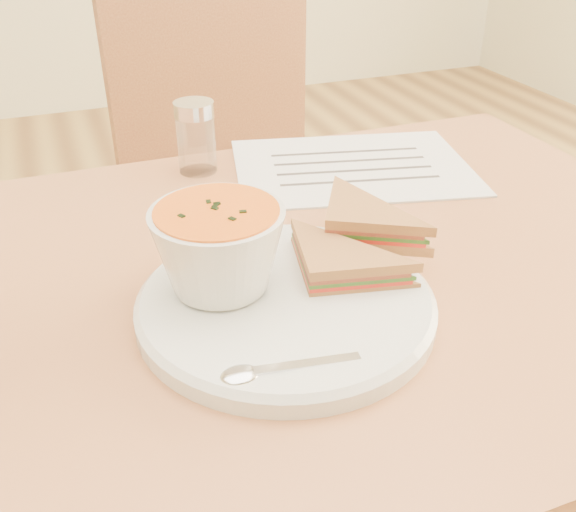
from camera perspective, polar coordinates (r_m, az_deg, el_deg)
name	(u,v)px	position (r m, az deg, el deg)	size (l,w,h in m)	color
dining_table	(295,493)	(0.95, 0.62, -20.35)	(1.00, 0.70, 0.75)	#9E5B31
chair_far	(257,246)	(1.29, -2.81, 0.89)	(0.42, 0.42, 0.94)	brown
plate	(286,305)	(0.62, -0.20, -4.38)	(0.29, 0.29, 0.02)	silver
soup_bowl	(219,253)	(0.61, -6.14, 0.28)	(0.13, 0.13, 0.09)	silver
sandwich_half_a	(309,288)	(0.60, 1.91, -2.87)	(0.11, 0.11, 0.03)	#AD693D
sandwich_half_b	(324,235)	(0.66, 3.26, 1.85)	(0.11, 0.11, 0.03)	#AD693D
spoon	(298,366)	(0.53, 0.94, -9.77)	(0.17, 0.03, 0.01)	silver
paper_menu	(352,167)	(0.94, 5.74, 7.92)	(0.33, 0.24, 0.00)	silver
condiment_shaker	(196,137)	(0.91, -8.18, 10.40)	(0.06, 0.06, 0.10)	silver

